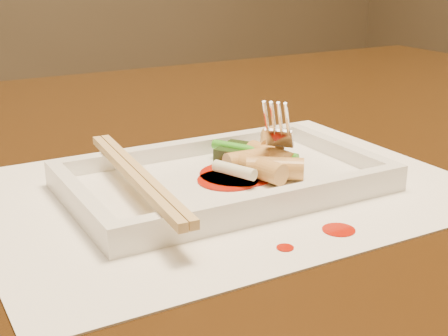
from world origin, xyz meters
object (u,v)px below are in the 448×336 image
table (219,223)px  plate_base (224,184)px  placemat (224,189)px  fork (283,81)px  chopstick_a (132,176)px

table → plate_base: bearing=-117.3°
plate_base → placemat: bearing=180.0°
table → fork: bearing=-91.1°
chopstick_a → fork: (0.15, 0.02, 0.06)m
placemat → chopstick_a: bearing=180.0°
placemat → fork: bearing=14.4°
table → chopstick_a: bearing=-137.8°
table → fork: 0.22m
chopstick_a → table: bearing=42.2°
placemat → chopstick_a: 0.09m
table → chopstick_a: 0.24m
plate_base → fork: bearing=14.4°
plate_base → chopstick_a: 0.08m
table → chopstick_a: size_ratio=6.46×
fork → plate_base: bearing=-165.6°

